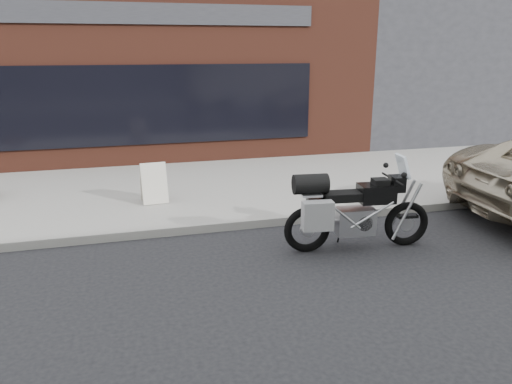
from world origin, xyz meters
TOP-DOWN VIEW (x-y plane):
  - ground at (0.00, 0.00)m, footprint 120.00×120.00m
  - near_sidewalk at (0.00, 7.00)m, footprint 44.00×6.00m
  - storefront at (-2.00, 13.98)m, footprint 14.00×10.07m
  - neighbour_building at (10.00, 14.00)m, footprint 10.00×10.00m
  - motorcycle at (1.31, 2.69)m, footprint 2.40×0.77m
  - sandwich_sign at (-1.51, 5.63)m, footprint 0.53×0.49m

SIDE VIEW (x-z plane):
  - ground at x=0.00m, z-range 0.00..0.00m
  - near_sidewalk at x=0.00m, z-range 0.00..0.15m
  - sandwich_sign at x=-1.51m, z-range 0.15..0.94m
  - motorcycle at x=1.31m, z-range -0.10..1.41m
  - storefront at x=-2.00m, z-range 0.00..4.50m
  - neighbour_building at x=10.00m, z-range 0.00..6.00m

